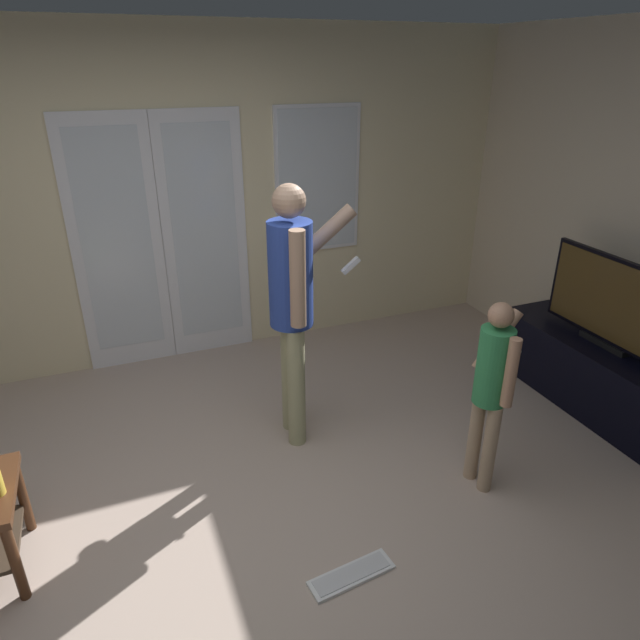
% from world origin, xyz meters
% --- Properties ---
extents(ground_plane, '(6.33, 4.76, 0.02)m').
position_xyz_m(ground_plane, '(0.00, 0.00, -0.01)').
color(ground_plane, '#B8A192').
extents(wall_back_with_doors, '(6.33, 0.09, 2.62)m').
position_xyz_m(wall_back_with_doors, '(0.04, 2.35, 1.27)').
color(wall_back_with_doors, beige).
rests_on(wall_back_with_doors, ground_plane).
extents(tv_stand, '(0.47, 1.59, 0.49)m').
position_xyz_m(tv_stand, '(2.82, 0.37, 0.25)').
color(tv_stand, black).
rests_on(tv_stand, ground_plane).
extents(flat_screen_tv, '(0.08, 1.08, 0.63)m').
position_xyz_m(flat_screen_tv, '(2.82, 0.38, 0.81)').
color(flat_screen_tv, black).
rests_on(flat_screen_tv, tv_stand).
extents(person_adult, '(0.66, 0.46, 1.69)m').
position_xyz_m(person_adult, '(0.69, 0.86, 1.01)').
color(person_adult, tan).
rests_on(person_adult, ground_plane).
extents(person_child, '(0.40, 0.34, 1.17)m').
position_xyz_m(person_child, '(1.55, -0.01, 0.70)').
color(person_child, tan).
rests_on(person_child, ground_plane).
extents(loose_keyboard, '(0.45, 0.18, 0.02)m').
position_xyz_m(loose_keyboard, '(0.55, -0.35, 0.01)').
color(loose_keyboard, white).
rests_on(loose_keyboard, ground_plane).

